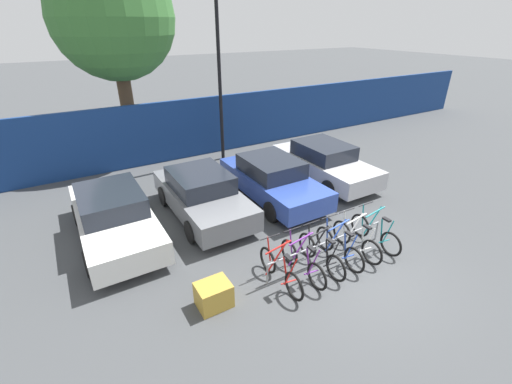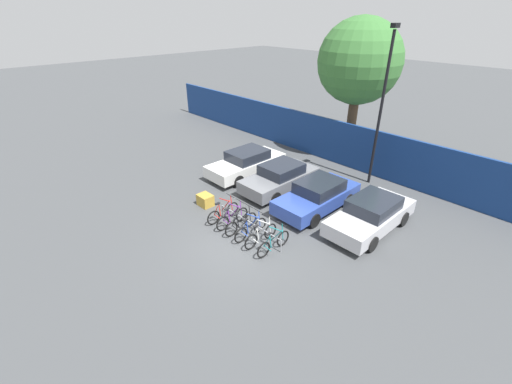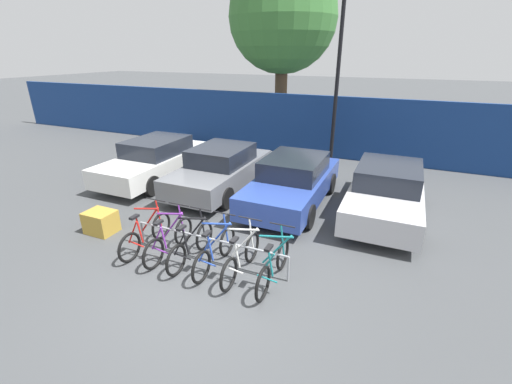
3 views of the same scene
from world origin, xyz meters
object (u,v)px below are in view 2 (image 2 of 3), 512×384
bicycle_red (223,212)px  bicycle_white (261,235)px  car_grey (280,177)px  tree_behind_hoarding (359,62)px  car_white (247,163)px  cargo_crate (205,200)px  bicycle_black (241,223)px  bike_rack (249,223)px  bicycle_purple (232,218)px  lamp_post (382,104)px  car_silver (371,214)px  bicycle_blue (251,229)px  car_blue (317,195)px  bicycle_teal (274,243)px

bicycle_red → bicycle_white: size_ratio=1.00×
car_grey → tree_behind_hoarding: (-0.49, 6.89, 4.83)m
car_white → cargo_crate: bearing=-71.5°
bicycle_red → car_white: (-2.81, 3.90, 0.31)m
bicycle_black → bike_rack: bearing=20.1°
bicycle_purple → lamp_post: 9.02m
bike_rack → cargo_crate: 3.09m
bike_rack → bicycle_purple: bearing=-170.6°
car_silver → cargo_crate: 7.40m
bicycle_purple → bicycle_red: bearing=-178.9°
bicycle_red → bicycle_purple: size_ratio=1.00×
bicycle_black → bicycle_red: bearing=176.2°
bike_rack → bicycle_blue: bicycle_blue is taller
car_blue → car_silver: size_ratio=0.99×
bicycle_teal → car_grey: (-3.29, 3.88, 0.31)m
bike_rack → car_white: car_white is taller
bicycle_blue → car_grey: (-2.02, 3.88, 0.31)m
bicycle_black → car_grey: car_grey is taller
car_white → car_silver: 7.55m
bike_rack → car_silver: car_silver is taller
car_grey → cargo_crate: 3.95m
car_silver → lamp_post: bearing=120.5°
bicycle_white → cargo_crate: (-3.92, 0.18, -0.10)m
bicycle_teal → car_blue: (-0.84, 3.73, 0.31)m
bicycle_white → bicycle_teal: size_ratio=1.00×
car_blue → lamp_post: lamp_post is taller
bicycle_black → car_white: car_white is taller
bicycle_teal → bicycle_white: bearing=178.4°
car_white → tree_behind_hoarding: 8.65m
bicycle_blue → car_white: bearing=135.8°
bicycle_blue → bicycle_white: same height
bicycle_red → bicycle_teal: size_ratio=1.00×
bicycle_purple → bicycle_white: same height
bicycle_purple → bicycle_teal: bearing=1.1°
car_silver → bicycle_teal: bearing=-112.7°
bicycle_teal → bicycle_blue: bearing=178.4°
bicycle_blue → bicycle_white: bearing=-3.7°
car_silver → bicycle_blue: bearing=-126.3°
bicycle_blue → lamp_post: (0.65, 7.97, 3.82)m
car_white → bicycle_white: bearing=-37.1°
bike_rack → bicycle_teal: (1.52, -0.15, -0.11)m
car_blue → cargo_crate: size_ratio=6.26×
bicycle_teal → car_white: 7.04m
car_grey → car_blue: (2.46, -0.15, 0.00)m
car_white → lamp_post: bearing=37.9°
bicycle_blue → tree_behind_hoarding: (-2.51, 10.77, 5.14)m
bicycle_purple → bicycle_black: same height
bicycle_purple → bicycle_black: (0.56, 0.00, 0.00)m
lamp_post → cargo_crate: (-3.98, -7.80, -3.92)m
bicycle_black → car_white: 5.60m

